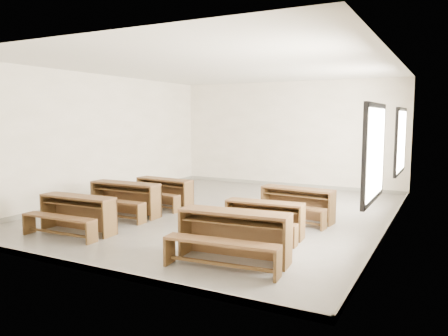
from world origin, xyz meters
The scene contains 7 objects.
room centered at (0.09, 0.00, 2.14)m, with size 8.50×8.50×3.20m.
desk_set_0 centered at (-1.60, -2.82, 0.40)m, with size 1.55×0.85×0.69m.
desk_set_1 centered at (-1.74, -1.33, 0.42)m, with size 1.63×0.88×0.72m.
desk_set_2 centered at (-1.59, -0.09, 0.39)m, with size 1.53×0.88×0.66m.
desk_set_3 centered at (1.68, -2.92, 0.44)m, with size 1.74×1.01×0.75m.
desk_set_4 centered at (1.56, -1.47, 0.37)m, with size 1.45×0.82×0.63m.
desk_set_5 centered at (1.70, -0.04, 0.40)m, with size 1.58×0.92×0.68m.
Camera 1 is at (4.46, -8.53, 2.12)m, focal length 35.00 mm.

